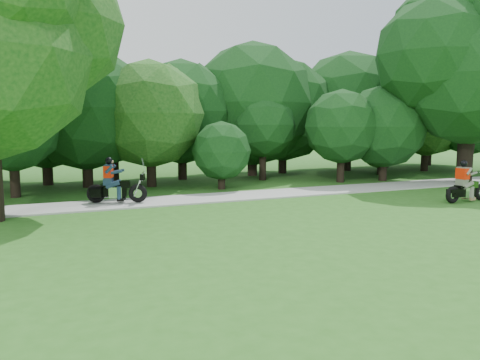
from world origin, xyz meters
TOP-DOWN VIEW (x-y plane):
  - ground at (0.00, 0.00)m, footprint 100.00×100.00m
  - walkway at (0.00, 8.00)m, footprint 60.00×2.20m
  - tree_line at (0.12, 14.82)m, footprint 39.39×12.53m
  - big_tree_east at (10.46, 7.87)m, footprint 9.07×6.89m
  - chopper_motorcycle at (5.88, 3.38)m, footprint 2.27×0.62m
  - touring_motorcycle at (-6.63, 8.16)m, footprint 2.17×1.22m

SIDE VIEW (x-z plane):
  - ground at x=0.00m, z-range 0.00..0.00m
  - walkway at x=0.00m, z-range 0.00..0.06m
  - chopper_motorcycle at x=5.88m, z-range -0.21..1.41m
  - touring_motorcycle at x=-6.63m, z-range -0.17..1.54m
  - tree_line at x=0.12m, z-range -0.17..7.56m
  - big_tree_east at x=10.46m, z-range 0.80..11.26m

